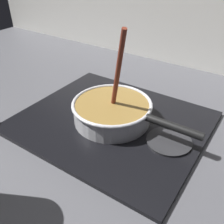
# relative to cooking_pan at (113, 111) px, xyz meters

# --- Properties ---
(ground) EXTENTS (2.40, 1.60, 0.04)m
(ground) POSITION_rel_cooking_pan_xyz_m (0.00, -0.22, -0.07)
(ground) COLOR #4C4C51
(backsplash_wall) EXTENTS (2.40, 0.02, 0.55)m
(backsplash_wall) POSITION_rel_cooking_pan_xyz_m (0.00, 0.57, 0.23)
(backsplash_wall) COLOR silver
(backsplash_wall) RESTS_ON ground
(hob_plate) EXTENTS (0.56, 0.48, 0.01)m
(hob_plate) POSITION_rel_cooking_pan_xyz_m (-0.00, -0.00, -0.04)
(hob_plate) COLOR black
(hob_plate) RESTS_ON ground
(burner_ring) EXTENTS (0.19, 0.19, 0.01)m
(burner_ring) POSITION_rel_cooking_pan_xyz_m (-0.00, -0.00, -0.03)
(burner_ring) COLOR #592D0C
(burner_ring) RESTS_ON hob_plate
(spare_burner) EXTENTS (0.13, 0.13, 0.01)m
(spare_burner) POSITION_rel_cooking_pan_xyz_m (0.19, -0.00, -0.03)
(spare_burner) COLOR #262628
(spare_burner) RESTS_ON hob_plate
(cooking_pan) EXTENTS (0.40, 0.25, 0.30)m
(cooking_pan) POSITION_rel_cooking_pan_xyz_m (0.00, 0.00, 0.00)
(cooking_pan) COLOR silver
(cooking_pan) RESTS_ON hob_plate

